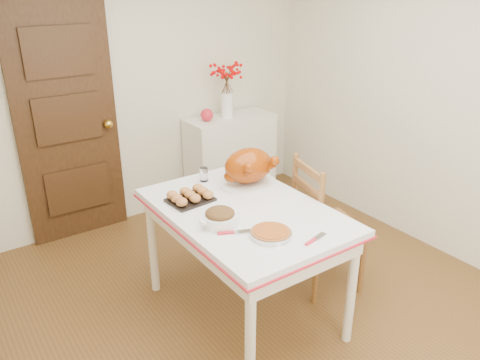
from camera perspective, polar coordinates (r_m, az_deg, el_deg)
floor at (r=3.51m, az=3.87°, el=-15.86°), size 3.50×4.00×0.00m
wall_back at (r=4.55m, az=-11.81°, el=10.59°), size 3.50×0.00×2.50m
wall_right at (r=4.18m, az=23.69°, el=8.04°), size 0.00×4.00×2.50m
door_back at (r=4.36m, az=-19.86°, el=6.16°), size 0.85×0.06×2.06m
sideboard at (r=4.98m, az=-1.14°, el=2.54°), size 0.90×0.40×0.90m
kitchen_table at (r=3.29m, az=0.51°, el=-9.84°), size 0.94×1.38×0.83m
chair_oak at (r=3.60m, az=10.52°, el=-5.24°), size 0.55×0.55×1.03m
berry_vase at (r=4.76m, az=-1.58°, el=10.45°), size 0.26×0.26×0.51m
apple at (r=4.68m, az=-3.98°, el=7.76°), size 0.12×0.12×0.12m
turkey_platter at (r=3.37m, az=1.01°, el=1.51°), size 0.46×0.39×0.27m
pumpkin_pie at (r=2.76m, az=3.71°, el=-6.26°), size 0.30×0.30×0.05m
stuffing_dish at (r=2.86m, az=-2.40°, el=-4.44°), size 0.27×0.21×0.10m
rolls_tray at (r=3.18m, az=-5.98°, el=-1.91°), size 0.30×0.25×0.08m
pie_server at (r=2.76m, az=8.98°, el=-6.92°), size 0.19×0.09×0.01m
carving_knife at (r=2.80m, az=0.09°, el=-6.15°), size 0.28×0.17×0.01m
drinking_glass at (r=3.47m, az=-4.34°, el=0.67°), size 0.07×0.07×0.10m
shaker_pair at (r=3.60m, az=-0.32°, el=1.52°), size 0.11×0.07×0.10m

